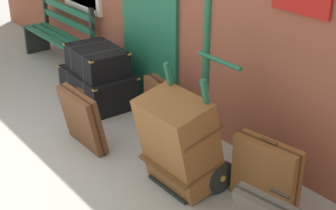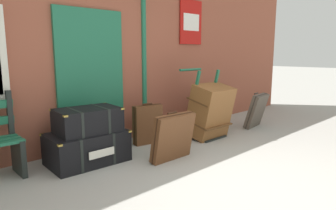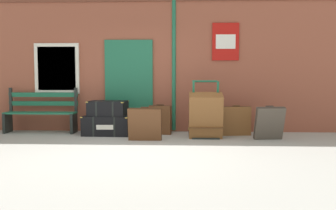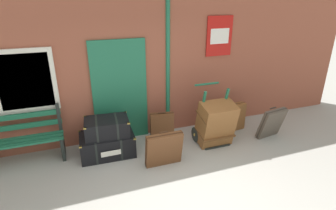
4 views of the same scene
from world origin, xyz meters
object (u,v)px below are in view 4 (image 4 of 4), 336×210
(steamer_trunk_middle, at_px, (107,127))
(suitcase_olive, at_px, (271,123))
(suitcase_cream, at_px, (162,127))
(steamer_trunk_base, at_px, (107,144))
(porters_trolley, at_px, (211,129))
(large_brown_trunk, at_px, (216,123))
(platform_bench, at_px, (16,141))
(suitcase_caramel, at_px, (232,117))
(suitcase_brown, at_px, (164,149))

(steamer_trunk_middle, distance_m, suitcase_olive, 3.42)
(steamer_trunk_middle, height_order, suitcase_cream, steamer_trunk_middle)
(steamer_trunk_base, xyz_separation_m, porters_trolley, (2.12, -0.20, 0.06))
(steamer_trunk_middle, distance_m, large_brown_trunk, 2.14)
(platform_bench, xyz_separation_m, large_brown_trunk, (3.68, -0.65, 0.03))
(suitcase_cream, height_order, suitcase_caramel, suitcase_cream)
(platform_bench, height_order, steamer_trunk_base, platform_bench)
(platform_bench, xyz_separation_m, suitcase_olive, (4.95, -0.79, -0.11))
(suitcase_brown, xyz_separation_m, suitcase_olive, (2.49, 0.20, 0.01))
(steamer_trunk_base, distance_m, suitcase_caramel, 2.80)
(porters_trolley, relative_size, suitcase_olive, 1.72)
(platform_bench, relative_size, large_brown_trunk, 1.68)
(platform_bench, bearing_deg, suitcase_cream, -3.11)
(steamer_trunk_middle, bearing_deg, platform_bench, 170.10)
(platform_bench, height_order, steamer_trunk_middle, platform_bench)
(platform_bench, height_order, suitcase_brown, platform_bench)
(large_brown_trunk, height_order, suitcase_caramel, large_brown_trunk)
(suitcase_olive, distance_m, suitcase_cream, 2.33)
(steamer_trunk_middle, relative_size, porters_trolley, 0.72)
(steamer_trunk_middle, distance_m, suitcase_caramel, 2.79)
(steamer_trunk_base, height_order, suitcase_brown, suitcase_brown)
(steamer_trunk_base, relative_size, suitcase_olive, 1.50)
(steamer_trunk_middle, xyz_separation_m, porters_trolley, (2.10, -0.19, -0.31))
(steamer_trunk_base, bearing_deg, suitcase_cream, 5.98)
(steamer_trunk_base, bearing_deg, suitcase_caramel, 1.21)
(suitcase_cream, bearing_deg, suitcase_caramel, -2.14)
(steamer_trunk_middle, bearing_deg, large_brown_trunk, -10.03)
(porters_trolley, distance_m, large_brown_trunk, 0.27)
(large_brown_trunk, distance_m, suitcase_cream, 1.10)
(platform_bench, distance_m, steamer_trunk_base, 1.60)
(steamer_trunk_middle, bearing_deg, suitcase_brown, -39.25)
(porters_trolley, xyz_separation_m, suitcase_caramel, (0.68, 0.26, 0.04))
(platform_bench, distance_m, steamer_trunk_middle, 1.61)
(steamer_trunk_base, bearing_deg, platform_bench, 170.28)
(steamer_trunk_middle, distance_m, suitcase_brown, 1.16)
(steamer_trunk_middle, relative_size, suitcase_cream, 1.27)
(suitcase_brown, relative_size, suitcase_olive, 0.98)
(steamer_trunk_base, distance_m, suitcase_brown, 1.16)
(steamer_trunk_base, distance_m, suitcase_cream, 1.16)
(steamer_trunk_middle, xyz_separation_m, large_brown_trunk, (2.10, -0.37, -0.10))
(large_brown_trunk, xyz_separation_m, suitcase_brown, (-1.22, -0.35, -0.15))
(steamer_trunk_middle, xyz_separation_m, suitcase_brown, (0.88, -0.72, -0.25))
(platform_bench, bearing_deg, suitcase_caramel, -2.74)
(steamer_trunk_middle, xyz_separation_m, suitcase_olive, (3.37, -0.52, -0.24))
(steamer_trunk_middle, relative_size, suitcase_brown, 1.26)
(porters_trolley, relative_size, suitcase_caramel, 1.80)
(steamer_trunk_base, xyz_separation_m, suitcase_caramel, (2.80, 0.06, 0.10))
(steamer_trunk_base, bearing_deg, steamer_trunk_middle, -24.27)
(suitcase_brown, distance_m, suitcase_cream, 0.88)
(large_brown_trunk, bearing_deg, suitcase_cream, 152.72)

